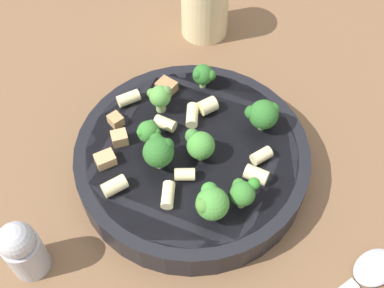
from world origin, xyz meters
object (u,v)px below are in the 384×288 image
broccoli_floret_6 (243,192)px  rigatoni_7 (185,174)px  broccoli_floret_2 (203,75)px  rigatoni_2 (115,186)px  broccoli_floret_0 (148,132)px  broccoli_floret_1 (211,203)px  pepper_shaker (23,249)px  broccoli_floret_5 (201,143)px  chicken_chunk_3 (120,138)px  broccoli_floret_3 (159,151)px  chicken_chunk_2 (167,87)px  broccoli_floret_7 (160,97)px  chicken_chunk_0 (105,159)px  spoon (360,279)px  rigatoni_3 (129,98)px  rigatoni_1 (168,195)px  rigatoni_6 (208,106)px  chicken_chunk_1 (116,120)px  broccoli_floret_4 (263,114)px  rigatoni_4 (192,115)px  pasta_bowl (192,158)px  rigatoni_5 (261,156)px  drinking_glass (205,9)px  rigatoni_8 (167,122)px  rigatoni_0 (256,175)px

broccoli_floret_6 → rigatoni_7: size_ratio=1.68×
broccoli_floret_2 → rigatoni_2: 0.18m
broccoli_floret_0 → broccoli_floret_1: broccoli_floret_1 is taller
pepper_shaker → broccoli_floret_6: bearing=58.4°
broccoli_floret_5 → chicken_chunk_3: bearing=-145.3°
broccoli_floret_3 → chicken_chunk_2: 0.11m
broccoli_floret_5 → broccoli_floret_7: bearing=170.8°
chicken_chunk_0 → spoon: (0.27, 0.11, -0.04)m
broccoli_floret_3 → chicken_chunk_0: 0.06m
rigatoni_7 → rigatoni_3: bearing=167.8°
broccoli_floret_2 → rigatoni_1: size_ratio=1.18×
broccoli_floret_2 → chicken_chunk_0: (0.01, -0.16, -0.01)m
rigatoni_6 → chicken_chunk_3: (-0.04, -0.10, -0.00)m
broccoli_floret_0 → chicken_chunk_1: broccoli_floret_0 is taller
broccoli_floret_1 → chicken_chunk_0: size_ratio=2.02×
pepper_shaker → broccoli_floret_5: bearing=78.1°
broccoli_floret_5 → spoon: broccoli_floret_5 is taller
chicken_chunk_3 → rigatoni_7: bearing=12.2°
broccoli_floret_4 → rigatoni_4: (-0.06, -0.05, -0.02)m
pasta_bowl → rigatoni_4: size_ratio=9.14×
rigatoni_7 → chicken_chunk_0: rigatoni_7 is taller
broccoli_floret_5 → chicken_chunk_3: size_ratio=2.04×
broccoli_floret_2 → spoon: 0.29m
rigatoni_5 → chicken_chunk_3: size_ratio=1.28×
drinking_glass → rigatoni_6: bearing=-44.6°
broccoli_floret_6 → rigatoni_8: size_ratio=1.48×
rigatoni_0 → drinking_glass: 0.29m
rigatoni_3 → chicken_chunk_1: rigatoni_3 is taller
broccoli_floret_6 → spoon: bearing=16.1°
broccoli_floret_5 → drinking_glass: drinking_glass is taller
pasta_bowl → broccoli_floret_6: (0.09, -0.01, 0.04)m
pepper_shaker → spoon: bearing=42.5°
rigatoni_1 → chicken_chunk_1: size_ratio=1.74×
pasta_bowl → rigatoni_4: (-0.03, 0.03, 0.02)m
broccoli_floret_1 → broccoli_floret_6: (0.01, 0.03, -0.00)m
pasta_bowl → chicken_chunk_0: (-0.05, -0.08, 0.02)m
rigatoni_5 → drinking_glass: size_ratio=0.24×
rigatoni_5 → drinking_glass: bearing=148.0°
broccoli_floret_6 → pepper_shaker: 0.23m
broccoli_floret_2 → rigatoni_8: bearing=-78.8°
rigatoni_2 → broccoli_floret_0: bearing=106.7°
pasta_bowl → broccoli_floret_7: broccoli_floret_7 is taller
broccoli_floret_6 → rigatoni_3: bearing=177.7°
broccoli_floret_6 → drinking_glass: 0.32m
chicken_chunk_2 → chicken_chunk_3: size_ratio=1.26×
broccoli_floret_2 → broccoli_floret_3: 0.13m
broccoli_floret_0 → chicken_chunk_2: (-0.05, 0.07, -0.02)m
broccoli_floret_3 → chicken_chunk_0: size_ratio=1.99×
broccoli_floret_6 → pepper_shaker: pepper_shaker is taller
broccoli_floret_6 → spoon: size_ratio=0.22×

